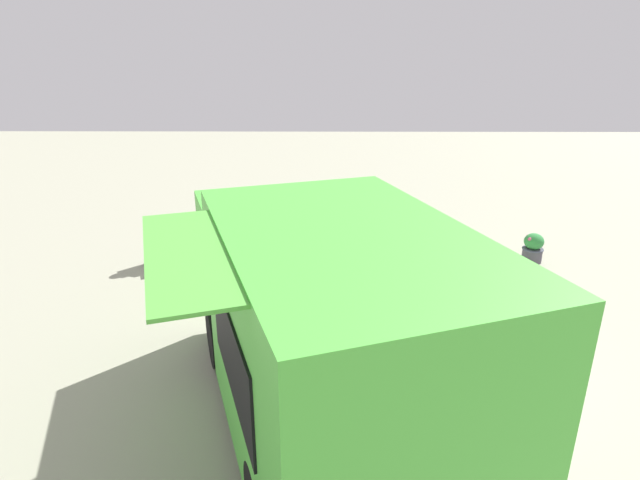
{
  "coord_description": "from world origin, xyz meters",
  "views": [
    {
      "loc": [
        -1.22,
        -6.02,
        3.95
      ],
      "look_at": [
        -1.29,
        2.25,
        0.86
      ],
      "focal_mm": 29.01,
      "sensor_mm": 36.0,
      "label": 1
    }
  ],
  "objects": [
    {
      "name": "ground_plane",
      "position": [
        0.0,
        0.0,
        0.0
      ],
      "size": [
        40.0,
        40.0,
        0.0
      ],
      "primitive_type": "plane",
      "color": "#A1A189"
    },
    {
      "name": "food_truck",
      "position": [
        -1.24,
        -1.37,
        1.22
      ],
      "size": [
        3.44,
        5.21,
        2.52
      ],
      "color": "#4FBE3E",
      "rests_on": "ground_plane"
    },
    {
      "name": "person_customer",
      "position": [
        -4.43,
        3.14,
        0.37
      ],
      "size": [
        0.67,
        0.78,
        0.91
      ],
      "color": "black",
      "rests_on": "ground_plane"
    },
    {
      "name": "planter_flowering_near",
      "position": [
        -3.67,
        4.16,
        0.37
      ],
      "size": [
        0.47,
        0.47,
        0.74
      ],
      "color": "#534858",
      "rests_on": "ground_plane"
    },
    {
      "name": "planter_flowering_far",
      "position": [
        2.85,
        3.38,
        0.29
      ],
      "size": [
        0.4,
        0.4,
        0.58
      ],
      "color": "#4E4956",
      "rests_on": "ground_plane"
    }
  ]
}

